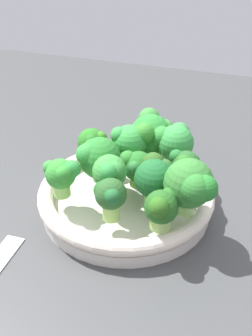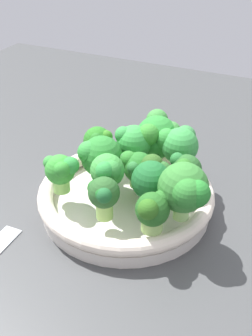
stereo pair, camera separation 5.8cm
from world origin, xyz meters
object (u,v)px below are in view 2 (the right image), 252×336
Objects in this scene: broccoli_floret_7 at (157,135)px; broccoli_floret_11 at (184,189)px; broccoli_floret_1 at (134,142)px; broccoli_floret_2 at (136,167)px; broccoli_floret_3 at (179,144)px; broccoli_floret_5 at (153,178)px; broccoli_floret_9 at (185,170)px; broccoli_floret_10 at (61,170)px; broccoli_floret_6 at (153,210)px; broccoli_floret_12 at (103,194)px; broccoli_floret_4 at (98,141)px; bowl at (126,197)px; broccoli_floret_0 at (108,172)px; broccoli_floret_8 at (100,156)px.

broccoli_floret_11 is (8.63, -12.73, 0.74)cm from broccoli_floret_7.
broccoli_floret_1 is at bearing 140.35° from broccoli_floret_11.
broccoli_floret_1 is at bearing 119.02° from broccoli_floret_2.
broccoli_floret_2 is at bearing 151.91° from broccoli_floret_11.
broccoli_floret_3 is at bearing 18.95° from broccoli_floret_1.
broccoli_floret_5 is 5.20cm from broccoli_floret_9.
broccoli_floret_2 is 0.93× the size of broccoli_floret_10.
broccoli_floret_1 is at bearing -122.43° from broccoli_floret_7.
broccoli_floret_1 reaches higher than broccoli_floret_6.
broccoli_floret_7 is at bearing 91.59° from broccoli_floret_2.
broccoli_floret_4 is at bearing 121.34° from broccoli_floret_12.
broccoli_floret_0 is at bearing -104.53° from bowl.
broccoli_floret_8 is (-8.94, 1.75, 0.23)cm from broccoli_floret_5.
bowl is 4.32× the size of broccoli_floret_12.
broccoli_floret_5 is at bearing -11.09° from broccoli_floret_8.
broccoli_floret_4 is at bearing 146.03° from bowl.
broccoli_floret_11 reaches higher than broccoli_floret_10.
broccoli_floret_6 reaches higher than broccoli_floret_4.
broccoli_floret_3 is 5.67cm from broccoli_floret_9.
broccoli_floret_12 is (1.45, -4.01, -0.52)cm from broccoli_floret_0.
broccoli_floret_1 is 5.91cm from broccoli_floret_4.
bowl is 10.54cm from broccoli_floret_10.
broccoli_floret_0 reaches higher than broccoli_floret_12.
broccoli_floret_10 reaches higher than broccoli_floret_4.
bowl is 12.41cm from broccoli_floret_11.
broccoli_floret_12 is (-4.10, -6.23, 0.17)cm from broccoli_floret_5.
broccoli_floret_7 reaches higher than broccoli_floret_10.
broccoli_floret_7 reaches higher than broccoli_floret_12.
broccoli_floret_7 is at bearing 110.31° from broccoli_floret_6.
broccoli_floret_11 is (10.62, -0.05, 0.65)cm from broccoli_floret_0.
broccoli_floret_12 is (-0.54, -16.69, -0.43)cm from broccoli_floret_7.
broccoli_floret_1 is 4.32cm from broccoli_floret_7.
broccoli_floret_8 is at bearing 175.99° from bowl.
broccoli_floret_0 is 0.98× the size of broccoli_floret_1.
broccoli_floret_8 is (-3.06, -5.05, -0.35)cm from broccoli_floret_1.
broccoli_floret_0 is 6.01cm from broccoli_floret_5.
broccoli_floret_0 is (-0.95, -3.67, 6.19)cm from bowl.
broccoli_floret_0 is 4.29cm from broccoli_floret_12.
broccoli_floret_7 is at bearing 57.57° from broccoli_floret_1.
broccoli_floret_3 is at bearing 60.82° from broccoli_floret_2.
broccoli_floret_1 is 1.28× the size of broccoli_floret_2.
broccoli_floret_7 is at bearing 159.75° from broccoli_floret_3.
broccoli_floret_2 is (2.55, -4.59, -1.01)cm from broccoli_floret_1.
broccoli_floret_9 is (14.89, -2.13, 0.14)cm from broccoli_floret_4.
broccoli_floret_8 is at bearing 168.91° from broccoli_floret_5.
broccoli_floret_12 is at bearing -70.18° from broccoli_floret_0.
broccoli_floret_6 and broccoli_floret_9 have the same top height.
broccoli_floret_5 is at bearing 56.66° from broccoli_floret_12.
broccoli_floret_0 reaches higher than broccoli_floret_10.
broccoli_floret_12 reaches higher than broccoli_floret_9.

